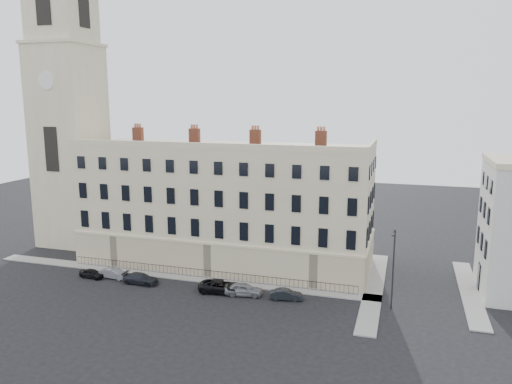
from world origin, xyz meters
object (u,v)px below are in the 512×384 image
at_px(car_d, 222,286).
at_px(car_e, 244,289).
at_px(car_a, 92,273).
at_px(car_b, 114,273).
at_px(streetlamp, 393,266).
at_px(car_f, 286,295).
at_px(car_c, 141,279).

xyz_separation_m(car_d, car_e, (2.55, -0.08, 0.00)).
xyz_separation_m(car_a, car_e, (18.67, 0.16, 0.16)).
bearing_deg(car_a, car_b, -70.26).
xyz_separation_m(car_a, streetlamp, (33.85, 1.12, 3.98)).
height_order(car_b, streetlamp, streetlamp).
distance_m(car_b, car_d, 13.62).
relative_size(car_e, car_f, 1.18).
relative_size(car_b, car_e, 0.88).
height_order(car_a, car_b, car_b).
height_order(car_b, car_d, car_d).
xyz_separation_m(car_a, car_c, (6.40, 0.00, 0.08)).
xyz_separation_m(car_d, car_f, (7.14, 0.14, -0.13)).
height_order(car_e, car_f, car_e).
bearing_deg(car_b, streetlamp, -87.02).
bearing_deg(car_d, car_c, 85.86).
distance_m(car_c, car_f, 16.86).
height_order(car_b, car_e, car_e).
height_order(car_f, streetlamp, streetlamp).
distance_m(car_d, car_e, 2.56).
distance_m(car_c, car_d, 9.73).
bearing_deg(car_c, car_e, -89.05).
height_order(car_c, car_d, car_d).
height_order(car_c, car_e, car_e).
relative_size(car_d, streetlamp, 0.61).
xyz_separation_m(car_d, streetlamp, (17.73, 0.89, 3.82)).
distance_m(car_e, streetlamp, 15.68).
height_order(car_b, car_f, car_b).
bearing_deg(car_a, car_d, -83.76).
bearing_deg(car_a, car_c, -84.58).
distance_m(car_d, car_f, 7.14).
bearing_deg(car_b, car_c, -97.24).
height_order(car_d, car_e, same).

